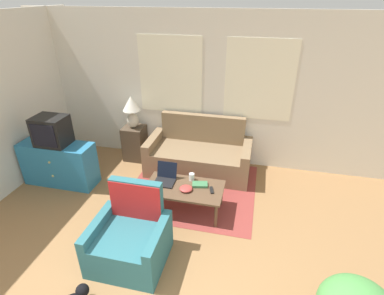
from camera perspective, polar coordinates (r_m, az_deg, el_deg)
wall_back at (r=5.15m, az=5.02°, el=10.45°), size 6.95×0.06×2.60m
rug at (r=4.86m, az=0.13°, el=-7.82°), size 1.97×1.82×0.01m
couch at (r=5.20m, az=1.38°, el=-1.58°), size 1.75×0.83×0.93m
armchair at (r=3.70m, az=-11.56°, el=-16.80°), size 0.83×0.74×0.92m
tv_dresser at (r=5.28m, az=-23.92°, el=-2.81°), size 1.16×0.43×0.71m
television at (r=5.03m, az=-25.19°, el=2.90°), size 0.49×0.39×0.45m
side_table at (r=5.65m, az=-10.80°, el=0.87°), size 0.38×0.38×0.64m
table_lamp at (r=5.39m, az=-11.43°, el=7.21°), size 0.31×0.31×0.58m
coffee_table at (r=4.24m, az=-1.49°, el=-8.00°), size 1.09×0.60×0.39m
laptop at (r=4.32m, az=-5.10°, el=-5.73°), size 0.29×0.31×0.25m
cup_navy at (r=4.33m, az=-0.05°, el=-5.61°), size 0.08×0.08×0.11m
snack_bowl at (r=4.14m, az=-1.16°, el=-7.82°), size 0.18×0.18×0.05m
book_red at (r=4.23m, az=1.54°, el=-7.07°), size 0.24×0.17×0.04m
tv_remote at (r=4.15m, az=3.76°, el=-8.11°), size 0.09×0.16×0.02m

